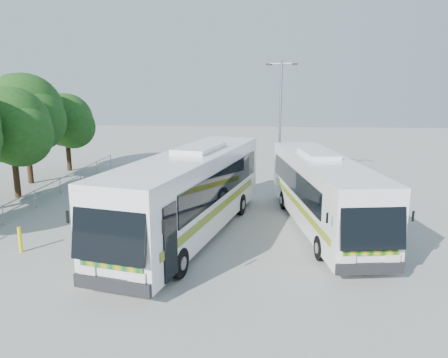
# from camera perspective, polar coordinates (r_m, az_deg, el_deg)

# --- Properties ---
(ground) EXTENTS (100.00, 100.00, 0.00)m
(ground) POSITION_cam_1_polar(r_m,az_deg,el_deg) (20.11, -1.56, -6.87)
(ground) COLOR gray
(ground) RESTS_ON ground
(kerb_divider) EXTENTS (0.40, 16.00, 0.15)m
(kerb_divider) POSITION_cam_1_polar(r_m,az_deg,el_deg) (22.32, -6.86, -4.79)
(kerb_divider) COLOR #B2B2AD
(kerb_divider) RESTS_ON ground
(railing) EXTENTS (0.06, 22.00, 1.00)m
(railing) POSITION_cam_1_polar(r_m,az_deg,el_deg) (26.57, -22.47, -1.39)
(railing) COLOR gray
(railing) RESTS_ON ground
(tree_far_c) EXTENTS (4.97, 4.69, 6.49)m
(tree_far_c) POSITION_cam_1_polar(r_m,az_deg,el_deg) (28.02, -25.92, 6.29)
(tree_far_c) COLOR #382314
(tree_far_c) RESTS_ON ground
(tree_far_d) EXTENTS (5.62, 5.30, 7.33)m
(tree_far_d) POSITION_cam_1_polar(r_m,az_deg,el_deg) (31.76, -24.48, 8.01)
(tree_far_d) COLOR #382314
(tree_far_d) RESTS_ON ground
(tree_far_e) EXTENTS (4.54, 4.28, 5.92)m
(tree_far_e) POSITION_cam_1_polar(r_m,az_deg,el_deg) (35.52, -19.84, 7.22)
(tree_far_e) COLOR #382314
(tree_far_e) RESTS_ON ground
(coach_main) EXTENTS (5.48, 13.45, 3.66)m
(coach_main) POSITION_cam_1_polar(r_m,az_deg,el_deg) (19.13, -4.36, -1.64)
(coach_main) COLOR white
(coach_main) RESTS_ON ground
(coach_adjacent) EXTENTS (4.14, 12.01, 3.27)m
(coach_adjacent) POSITION_cam_1_polar(r_m,az_deg,el_deg) (20.58, 12.73, -1.52)
(coach_adjacent) COLOR white
(coach_adjacent) RESTS_ON ground
(lamppost) EXTENTS (1.94, 0.64, 8.03)m
(lamppost) POSITION_cam_1_polar(r_m,az_deg,el_deg) (27.97, 7.35, 7.77)
(lamppost) COLOR #979BA0
(lamppost) RESTS_ON ground
(bollard) EXTENTS (0.18, 0.18, 1.05)m
(bollard) POSITION_cam_1_polar(r_m,az_deg,el_deg) (19.37, -25.09, -7.21)
(bollard) COLOR yellow
(bollard) RESTS_ON ground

